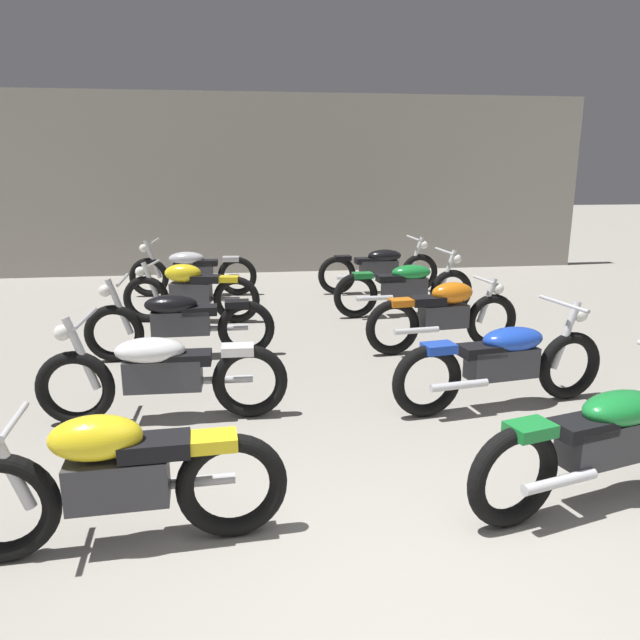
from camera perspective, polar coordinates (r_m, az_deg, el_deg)
The scene contains 12 objects.
ground_plane at distance 3.38m, azimuth 10.67°, elevation -26.72°, with size 60.00×60.00×0.00m, color gray.
back_wall at distance 12.91m, azimuth -4.07°, elevation 12.49°, with size 13.09×0.24×3.60m, color #9E998E.
motorcycle_left_row_0 at distance 3.81m, azimuth -18.52°, elevation -13.77°, with size 1.97×0.48×0.88m.
motorcycle_left_row_1 at distance 5.51m, azimuth -14.58°, elevation -4.74°, with size 2.17×0.68×0.97m.
motorcycle_left_row_2 at distance 7.22m, azimuth -13.00°, elevation -0.11°, with size 2.17×0.68×0.97m.
motorcycle_left_row_3 at distance 8.89m, azimuth -12.04°, elevation 2.68°, with size 1.96×0.54×0.88m.
motorcycle_left_row_4 at distance 10.71m, azimuth -11.85°, elevation 4.60°, with size 2.17×0.68×0.97m.
motorcycle_right_row_0 at distance 4.52m, azimuth 25.28°, elevation -9.99°, with size 2.13×0.85×0.97m.
motorcycle_right_row_1 at distance 5.87m, azimuth 16.74°, elevation -3.69°, with size 2.16×0.71×0.97m.
motorcycle_right_row_2 at distance 7.49m, azimuth 11.55°, elevation 0.54°, with size 1.97×0.54×0.88m.
motorcycle_right_row_3 at distance 9.19m, azimuth 7.98°, elevation 3.18°, with size 2.17×0.68×0.97m.
motorcycle_right_row_4 at distance 10.81m, azimuth 5.59°, elevation 4.92°, with size 2.17×0.68×0.97m.
Camera 1 is at (-0.90, -2.40, 2.21)m, focal length 34.23 mm.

